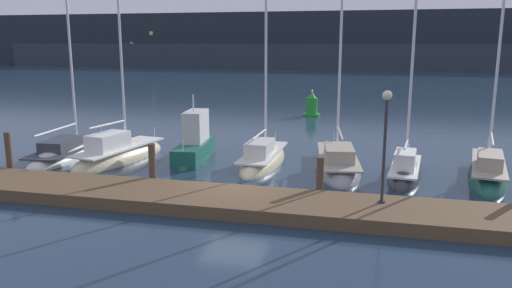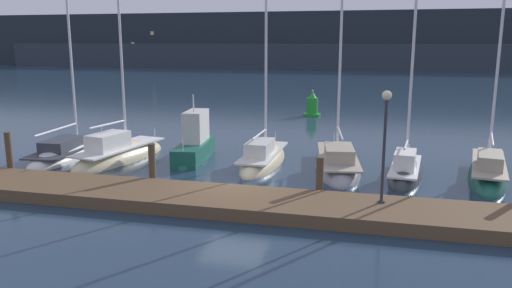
# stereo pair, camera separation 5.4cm
# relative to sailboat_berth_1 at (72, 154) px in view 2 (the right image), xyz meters

# --- Properties ---
(ground_plane) EXTENTS (400.00, 400.00, 0.00)m
(ground_plane) POSITION_rel_sailboat_berth_1_xyz_m (9.96, -4.16, -0.09)
(ground_plane) COLOR #1E3347
(dock) EXTENTS (29.35, 2.80, 0.45)m
(dock) POSITION_rel_sailboat_berth_1_xyz_m (9.96, -5.89, 0.13)
(dock) COLOR brown
(dock) RESTS_ON ground
(mooring_pile_0) EXTENTS (0.28, 0.28, 1.97)m
(mooring_pile_0) POSITION_rel_sailboat_berth_1_xyz_m (-0.13, -4.24, 0.89)
(mooring_pile_0) COLOR #4C3D2D
(mooring_pile_0) RESTS_ON ground
(mooring_pile_1) EXTENTS (0.28, 0.28, 1.79)m
(mooring_pile_1) POSITION_rel_sailboat_berth_1_xyz_m (6.59, -4.24, 0.80)
(mooring_pile_1) COLOR #4C3D2D
(mooring_pile_1) RESTS_ON ground
(mooring_pile_2) EXTENTS (0.28, 0.28, 1.63)m
(mooring_pile_2) POSITION_rel_sailboat_berth_1_xyz_m (13.32, -4.24, 0.72)
(mooring_pile_2) COLOR #4C3D2D
(mooring_pile_2) RESTS_ON ground
(sailboat_berth_1) EXTENTS (2.66, 7.48, 9.87)m
(sailboat_berth_1) POSITION_rel_sailboat_berth_1_xyz_m (0.00, 0.00, 0.00)
(sailboat_berth_1) COLOR white
(sailboat_berth_1) RESTS_ON ground
(sailboat_berth_2) EXTENTS (2.92, 6.82, 9.40)m
(sailboat_berth_2) POSITION_rel_sailboat_berth_1_xyz_m (2.92, -0.37, 0.04)
(sailboat_berth_2) COLOR beige
(sailboat_berth_2) RESTS_ON ground
(motorboat_berth_3) EXTENTS (1.84, 4.78, 3.71)m
(motorboat_berth_3) POSITION_rel_sailboat_berth_1_xyz_m (6.47, 0.81, 0.41)
(motorboat_berth_3) COLOR #195647
(motorboat_berth_3) RESTS_ON ground
(sailboat_berth_4) EXTENTS (1.73, 6.23, 10.26)m
(sailboat_berth_4) POSITION_rel_sailboat_berth_1_xyz_m (10.00, 0.71, 0.03)
(sailboat_berth_4) COLOR beige
(sailboat_berth_4) RESTS_ON ground
(sailboat_berth_5) EXTENTS (3.04, 7.32, 9.87)m
(sailboat_berth_5) POSITION_rel_sailboat_berth_1_xyz_m (13.57, 0.69, 0.01)
(sailboat_berth_5) COLOR gray
(sailboat_berth_5) RESTS_ON ground
(sailboat_berth_6) EXTENTS (1.94, 5.41, 8.37)m
(sailboat_berth_6) POSITION_rel_sailboat_berth_1_xyz_m (16.56, -0.12, 0.04)
(sailboat_berth_6) COLOR #2D3338
(sailboat_berth_6) RESTS_ON ground
(sailboat_berth_7) EXTENTS (2.69, 6.93, 10.59)m
(sailboat_berth_7) POSITION_rel_sailboat_berth_1_xyz_m (20.02, 0.51, 0.04)
(sailboat_berth_7) COLOR #195647
(sailboat_berth_7) RESTS_ON ground
(channel_buoy) EXTENTS (1.33, 1.33, 2.04)m
(channel_buoy) POSITION_rel_sailboat_berth_1_xyz_m (10.18, 16.99, 0.68)
(channel_buoy) COLOR green
(channel_buoy) RESTS_ON ground
(dock_lamppost) EXTENTS (0.32, 0.32, 3.79)m
(dock_lamppost) POSITION_rel_sailboat_berth_1_xyz_m (15.55, -5.43, 2.91)
(dock_lamppost) COLOR #2D2D33
(dock_lamppost) RESTS_ON dock
(hillside_backdrop) EXTENTS (240.00, 23.00, 12.09)m
(hillside_backdrop) POSITION_rel_sailboat_berth_1_xyz_m (9.01, 93.73, 5.47)
(hillside_backdrop) COLOR #232B33
(hillside_backdrop) RESTS_ON ground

